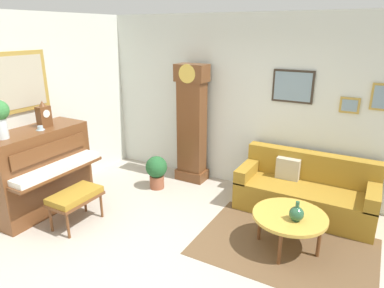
{
  "coord_description": "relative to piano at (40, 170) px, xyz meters",
  "views": [
    {
      "loc": [
        1.92,
        -2.8,
        2.55
      ],
      "look_at": [
        -0.34,
        1.22,
        1.0
      ],
      "focal_mm": 31.95,
      "sensor_mm": 36.0,
      "label": 1
    }
  ],
  "objects": [
    {
      "name": "couch",
      "position": [
        3.39,
        1.82,
        -0.3
      ],
      "size": [
        1.9,
        0.8,
        0.84
      ],
      "color": "olive",
      "rests_on": "ground_plane"
    },
    {
      "name": "area_rug",
      "position": [
        3.39,
        0.8,
        -0.61
      ],
      "size": [
        2.1,
        1.5,
        0.01
      ],
      "primitive_type": "cube",
      "color": "brown",
      "rests_on": "ground_plane"
    },
    {
      "name": "grandfather_clock",
      "position": [
        1.4,
        2.01,
        0.35
      ],
      "size": [
        0.52,
        0.34,
        2.03
      ],
      "color": "brown",
      "rests_on": "ground_plane"
    },
    {
      "name": "potted_plant",
      "position": [
        1.06,
        1.4,
        -0.29
      ],
      "size": [
        0.36,
        0.36,
        0.56
      ],
      "color": "#935138",
      "rests_on": "ground_plane"
    },
    {
      "name": "mantel_clock",
      "position": [
        0.0,
        0.2,
        0.78
      ],
      "size": [
        0.13,
        0.18,
        0.38
      ],
      "color": "brown",
      "rests_on": "piano"
    },
    {
      "name": "piano",
      "position": [
        0.0,
        0.0,
        0.0
      ],
      "size": [
        0.87,
        1.44,
        1.22
      ],
      "color": "brown",
      "rests_on": "ground_plane"
    },
    {
      "name": "ground_plane",
      "position": [
        2.23,
        -0.1,
        -0.67
      ],
      "size": [
        6.4,
        6.0,
        0.1
      ],
      "primitive_type": "cube",
      "color": "#B2A899"
    },
    {
      "name": "coffee_table",
      "position": [
        3.42,
        0.8,
        -0.19
      ],
      "size": [
        0.88,
        0.88,
        0.46
      ],
      "color": "gold",
      "rests_on": "ground_plane"
    },
    {
      "name": "wall_left",
      "position": [
        -0.37,
        -0.09,
        0.79
      ],
      "size": [
        0.13,
        4.9,
        2.8
      ],
      "color": "silver",
      "rests_on": "ground_plane"
    },
    {
      "name": "teacup",
      "position": [
        0.08,
        0.05,
        0.63
      ],
      "size": [
        0.12,
        0.12,
        0.06
      ],
      "color": "#ADC6D6",
      "rests_on": "piano"
    },
    {
      "name": "piano_bench",
      "position": [
        0.76,
        -0.07,
        -0.21
      ],
      "size": [
        0.42,
        0.7,
        0.48
      ],
      "color": "brown",
      "rests_on": "ground_plane"
    },
    {
      "name": "wall_back",
      "position": [
        2.25,
        2.3,
        0.79
      ],
      "size": [
        5.3,
        0.13,
        2.8
      ],
      "color": "silver",
      "rests_on": "ground_plane"
    },
    {
      "name": "green_jug",
      "position": [
        3.51,
        0.71,
        -0.07
      ],
      "size": [
        0.17,
        0.17,
        0.24
      ],
      "color": "#234C33",
      "rests_on": "coffee_table"
    }
  ]
}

